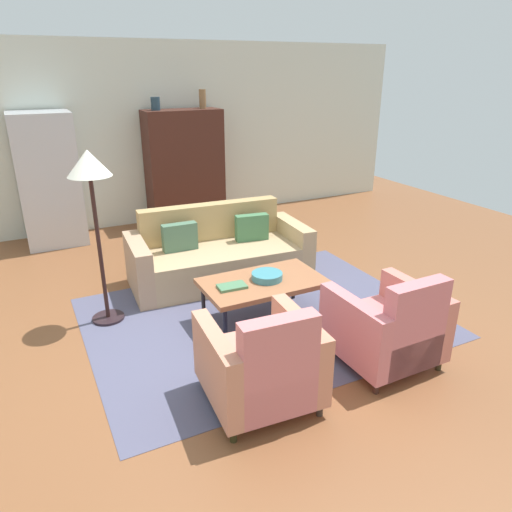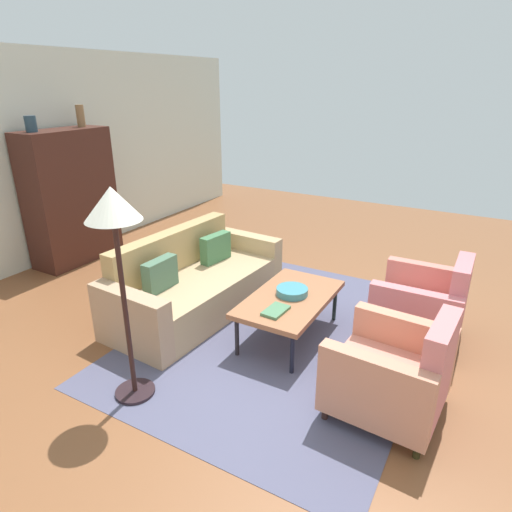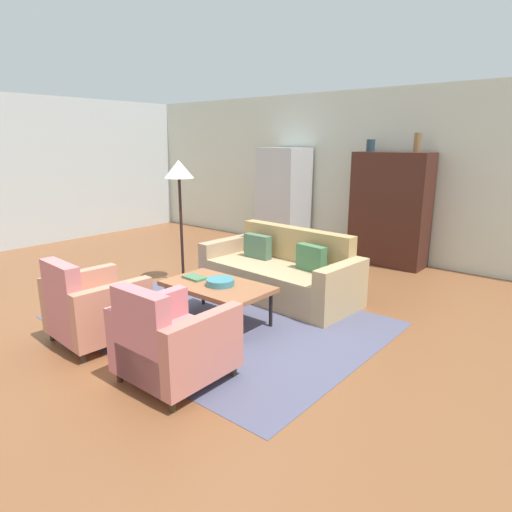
{
  "view_description": "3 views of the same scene",
  "coord_description": "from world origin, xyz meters",
  "px_view_note": "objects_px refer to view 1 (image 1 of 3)",
  "views": [
    {
      "loc": [
        -1.56,
        -3.68,
        2.4
      ],
      "look_at": [
        0.46,
        0.34,
        0.62
      ],
      "focal_mm": 33.4,
      "sensor_mm": 36.0,
      "label": 1
    },
    {
      "loc": [
        -3.07,
        -1.48,
        2.39
      ],
      "look_at": [
        0.48,
        0.52,
        0.77
      ],
      "focal_mm": 31.02,
      "sensor_mm": 36.0,
      "label": 2
    },
    {
      "loc": [
        3.73,
        -3.18,
        1.97
      ],
      "look_at": [
        0.7,
        0.45,
        0.74
      ],
      "focal_mm": 31.24,
      "sensor_mm": 36.0,
      "label": 3
    }
  ],
  "objects_px": {
    "coffee_table": "(263,284)",
    "vase_round": "(203,99)",
    "cabinet": "(185,168)",
    "floor_lamp": "(91,180)",
    "vase_tall": "(155,104)",
    "book_stack": "(232,286)",
    "refrigerator": "(49,180)",
    "couch": "(218,255)",
    "armchair_right": "(389,329)",
    "fruit_bowl": "(267,276)",
    "armchair_left": "(263,367)"
  },
  "relations": [
    {
      "from": "coffee_table",
      "to": "vase_tall",
      "type": "height_order",
      "value": "vase_tall"
    },
    {
      "from": "armchair_left",
      "to": "refrigerator",
      "type": "bearing_deg",
      "value": 106.35
    },
    {
      "from": "armchair_left",
      "to": "vase_tall",
      "type": "xyz_separation_m",
      "value": [
        0.62,
        4.69,
        1.55
      ]
    },
    {
      "from": "armchair_left",
      "to": "vase_round",
      "type": "bearing_deg",
      "value": 77.55
    },
    {
      "from": "vase_tall",
      "to": "floor_lamp",
      "type": "distance_m",
      "value": 3.17
    },
    {
      "from": "floor_lamp",
      "to": "armchair_right",
      "type": "bearing_deg",
      "value": -43.27
    },
    {
      "from": "armchair_right",
      "to": "floor_lamp",
      "type": "xyz_separation_m",
      "value": [
        -2.01,
        1.89,
        1.1
      ]
    },
    {
      "from": "armchair_left",
      "to": "cabinet",
      "type": "xyz_separation_m",
      "value": [
        1.02,
        4.69,
        0.56
      ]
    },
    {
      "from": "armchair_left",
      "to": "vase_tall",
      "type": "bearing_deg",
      "value": 86.31
    },
    {
      "from": "cabinet",
      "to": "floor_lamp",
      "type": "xyz_separation_m",
      "value": [
        -1.82,
        -2.8,
        0.54
      ]
    },
    {
      "from": "coffee_table",
      "to": "armchair_right",
      "type": "height_order",
      "value": "armchair_right"
    },
    {
      "from": "coffee_table",
      "to": "refrigerator",
      "type": "xyz_separation_m",
      "value": [
        -1.62,
        3.42,
        0.52
      ]
    },
    {
      "from": "coffee_table",
      "to": "armchair_left",
      "type": "xyz_separation_m",
      "value": [
        -0.6,
        -1.17,
        -0.06
      ]
    },
    {
      "from": "vase_round",
      "to": "floor_lamp",
      "type": "height_order",
      "value": "vase_round"
    },
    {
      "from": "cabinet",
      "to": "refrigerator",
      "type": "bearing_deg",
      "value": -177.06
    },
    {
      "from": "vase_round",
      "to": "armchair_right",
      "type": "bearing_deg",
      "value": -92.0
    },
    {
      "from": "armchair_right",
      "to": "cabinet",
      "type": "distance_m",
      "value": 4.73
    },
    {
      "from": "coffee_table",
      "to": "cabinet",
      "type": "distance_m",
      "value": 3.58
    },
    {
      "from": "book_stack",
      "to": "cabinet",
      "type": "xyz_separation_m",
      "value": [
        0.76,
        3.54,
        0.44
      ]
    },
    {
      "from": "couch",
      "to": "vase_round",
      "type": "xyz_separation_m",
      "value": [
        0.76,
        2.33,
        1.65
      ]
    },
    {
      "from": "vase_round",
      "to": "refrigerator",
      "type": "relative_size",
      "value": 0.15
    },
    {
      "from": "coffee_table",
      "to": "vase_round",
      "type": "distance_m",
      "value": 3.92
    },
    {
      "from": "couch",
      "to": "armchair_left",
      "type": "distance_m",
      "value": 2.43
    },
    {
      "from": "coffee_table",
      "to": "armchair_left",
      "type": "height_order",
      "value": "armchair_left"
    },
    {
      "from": "cabinet",
      "to": "floor_lamp",
      "type": "distance_m",
      "value": 3.39
    },
    {
      "from": "vase_tall",
      "to": "vase_round",
      "type": "relative_size",
      "value": 0.67
    },
    {
      "from": "coffee_table",
      "to": "vase_tall",
      "type": "distance_m",
      "value": 3.82
    },
    {
      "from": "couch",
      "to": "vase_round",
      "type": "relative_size",
      "value": 7.53
    },
    {
      "from": "armchair_left",
      "to": "book_stack",
      "type": "bearing_deg",
      "value": 80.91
    },
    {
      "from": "floor_lamp",
      "to": "book_stack",
      "type": "bearing_deg",
      "value": -34.89
    },
    {
      "from": "armchair_right",
      "to": "vase_tall",
      "type": "distance_m",
      "value": 4.97
    },
    {
      "from": "book_stack",
      "to": "cabinet",
      "type": "relative_size",
      "value": 0.16
    },
    {
      "from": "book_stack",
      "to": "floor_lamp",
      "type": "height_order",
      "value": "floor_lamp"
    },
    {
      "from": "vase_round",
      "to": "refrigerator",
      "type": "bearing_deg",
      "value": -177.6
    },
    {
      "from": "couch",
      "to": "refrigerator",
      "type": "distance_m",
      "value": 2.84
    },
    {
      "from": "book_stack",
      "to": "refrigerator",
      "type": "bearing_deg",
      "value": 110.43
    },
    {
      "from": "armchair_right",
      "to": "cabinet",
      "type": "relative_size",
      "value": 0.49
    },
    {
      "from": "armchair_right",
      "to": "refrigerator",
      "type": "bearing_deg",
      "value": 115.47
    },
    {
      "from": "vase_tall",
      "to": "refrigerator",
      "type": "bearing_deg",
      "value": -176.51
    },
    {
      "from": "fruit_bowl",
      "to": "vase_tall",
      "type": "xyz_separation_m",
      "value": [
        -0.03,
        3.52,
        1.42
      ]
    },
    {
      "from": "armchair_right",
      "to": "floor_lamp",
      "type": "bearing_deg",
      "value": 136.33
    },
    {
      "from": "armchair_left",
      "to": "armchair_right",
      "type": "bearing_deg",
      "value": 3.83
    },
    {
      "from": "cabinet",
      "to": "floor_lamp",
      "type": "bearing_deg",
      "value": -122.99
    },
    {
      "from": "vase_tall",
      "to": "floor_lamp",
      "type": "bearing_deg",
      "value": -116.9
    },
    {
      "from": "vase_round",
      "to": "cabinet",
      "type": "bearing_deg",
      "value": 179.23
    },
    {
      "from": "couch",
      "to": "armchair_right",
      "type": "xyz_separation_m",
      "value": [
        0.59,
        -2.35,
        0.06
      ]
    },
    {
      "from": "floor_lamp",
      "to": "fruit_bowl",
      "type": "bearing_deg",
      "value": -26.42
    },
    {
      "from": "vase_tall",
      "to": "floor_lamp",
      "type": "relative_size",
      "value": 0.11
    },
    {
      "from": "vase_tall",
      "to": "floor_lamp",
      "type": "height_order",
      "value": "vase_tall"
    },
    {
      "from": "coffee_table",
      "to": "vase_round",
      "type": "bearing_deg",
      "value": 77.75
    }
  ]
}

